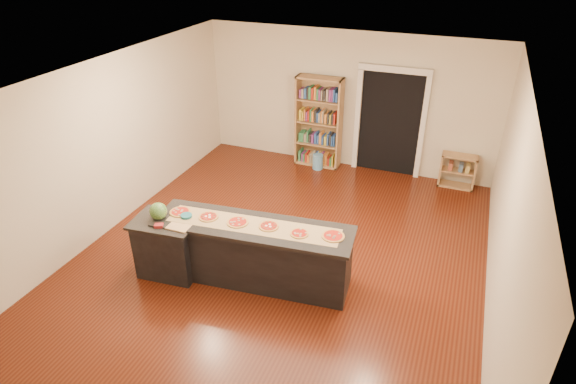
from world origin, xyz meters
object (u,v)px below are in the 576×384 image
at_px(kitchen_island, 254,252).
at_px(waste_bin, 318,162).
at_px(low_shelf, 458,171).
at_px(watermelon, 158,211).
at_px(bookshelf, 319,122).
at_px(side_counter, 169,246).

relative_size(kitchen_island, waste_bin, 8.78).
xyz_separation_m(kitchen_island, waste_bin, (-0.29, 3.78, -0.30)).
relative_size(low_shelf, watermelon, 2.73).
xyz_separation_m(bookshelf, low_shelf, (2.86, 0.03, -0.61)).
bearing_deg(side_counter, kitchen_island, 8.54).
bearing_deg(side_counter, bookshelf, 73.33).
bearing_deg(low_shelf, side_counter, -130.61).
relative_size(bookshelf, low_shelf, 2.83).
relative_size(kitchen_island, watermelon, 11.36).
bearing_deg(watermelon, waste_bin, 75.84).
relative_size(waste_bin, watermelon, 1.29).
height_order(kitchen_island, bookshelf, bookshelf).
height_order(low_shelf, watermelon, watermelon).
bearing_deg(watermelon, bookshelf, 77.57).
bearing_deg(side_counter, waste_bin, 71.66).
bearing_deg(bookshelf, low_shelf, 0.50).
height_order(bookshelf, waste_bin, bookshelf).
bearing_deg(kitchen_island, watermelon, -173.23).
relative_size(bookshelf, watermelon, 7.73).
height_order(side_counter, watermelon, watermelon).
bearing_deg(watermelon, low_shelf, 48.61).
distance_m(kitchen_island, watermelon, 1.46).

